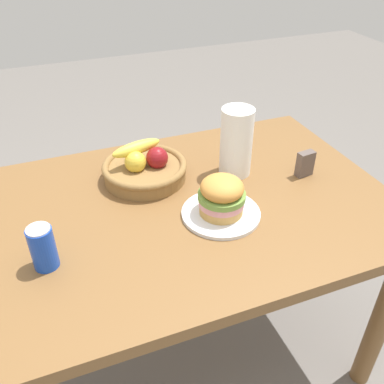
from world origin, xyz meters
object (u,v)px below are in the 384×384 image
Objects in this scene: fruit_basket at (145,168)px; paper_towel_roll at (236,142)px; soda_can at (43,247)px; sandwich at (222,196)px; plate at (221,213)px; napkin_holder at (305,164)px.

paper_towel_roll is at bearing -13.93° from fruit_basket.
sandwich is at bearing 3.34° from soda_can.
soda_can reaches higher than plate.
plate is 0.33m from fruit_basket.
napkin_holder is (0.37, 0.10, -0.03)m from sandwich.
soda_can is 0.89m from napkin_holder.
sandwich is 0.49× the size of fruit_basket.
sandwich is 1.59× the size of napkin_holder.
paper_towel_roll is (0.15, 0.21, 0.05)m from sandwich.
sandwich is 0.33m from fruit_basket.
soda_can is (-0.52, -0.03, -0.01)m from sandwich.
soda_can is at bearing -138.93° from fruit_basket.
paper_towel_roll is 2.67× the size of napkin_holder.
fruit_basket is (-0.16, 0.28, -0.03)m from sandwich.
napkin_holder is at bearing 8.63° from soda_can.
paper_towel_roll is at bearing 54.72° from plate.
fruit_basket is at bearing 41.07° from soda_can.
sandwich reaches higher than plate.
paper_towel_roll is at bearing 54.72° from sandwich.
paper_towel_roll reaches higher than soda_can.
soda_can is at bearing -160.32° from paper_towel_roll.
fruit_basket is 0.55m from napkin_holder.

